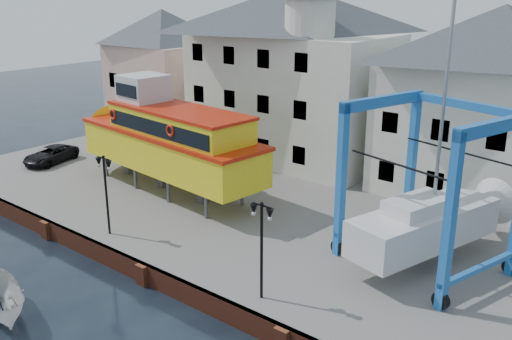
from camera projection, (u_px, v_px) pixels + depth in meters
The scene contains 12 objects.
ground at pixel (144, 284), 26.36m from camera, with size 140.00×140.00×0.00m, color black.
hardstanding at pixel (285, 206), 34.32m from camera, with size 44.00×22.00×1.00m, color slate.
quay_wall at pixel (145, 274), 26.29m from camera, with size 44.00×0.47×1.00m.
building_pink at pixel (164, 72), 48.53m from camera, with size 8.00×7.00×10.30m.
building_white_main at pixel (293, 71), 40.58m from camera, with size 14.00×8.30×14.00m.
building_white_right at pixel (494, 105), 32.94m from camera, with size 12.00×8.00×11.20m.
lamp_post_left at pixel (105, 175), 28.35m from camera, with size 1.12×0.32×4.20m.
lamp_post_right at pixel (262, 226), 22.36m from camera, with size 1.12×0.32×4.20m.
tour_boat at pixel (161, 137), 35.07m from camera, with size 16.22×5.36×6.93m.
travel_lift at pixel (437, 212), 25.87m from camera, with size 7.72×9.65×14.13m.
van at pixel (51, 155), 40.83m from camera, with size 1.95×4.23×1.17m, color black.
motorboat_a at pixel (6, 315), 23.87m from camera, with size 1.57×4.18×1.61m, color silver.
Camera 1 is at (18.80, -14.90, 13.20)m, focal length 40.00 mm.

